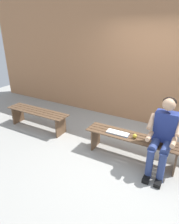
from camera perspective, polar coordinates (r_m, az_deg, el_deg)
The scene contains 7 objects.
ground_plane at distance 3.63m, azimuth -12.09°, elevation -15.52°, with size 10.00×7.00×0.04m, color #9E9E99.
brick_wall at distance 4.95m, azimuth 14.62°, elevation 14.52°, with size 9.50×0.24×3.07m, color #B27A51.
bench_near at distance 3.65m, azimuth 12.41°, elevation -8.37°, with size 1.74×0.42×0.45m.
bench_far at distance 4.77m, azimuth -14.84°, elevation -0.88°, with size 1.59×0.42×0.45m.
person_seated at distance 3.30m, azimuth 20.56°, elevation -6.01°, with size 0.50×0.69×1.25m.
apple at distance 3.53m, azimuth 12.99°, elevation -6.80°, with size 0.08×0.08×0.08m, color gold.
book_open at distance 3.64m, azimuth 8.16°, elevation -6.02°, with size 0.42×0.17×0.02m.
Camera 1 is at (-0.87, 3.01, 2.21)m, focal length 31.53 mm.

